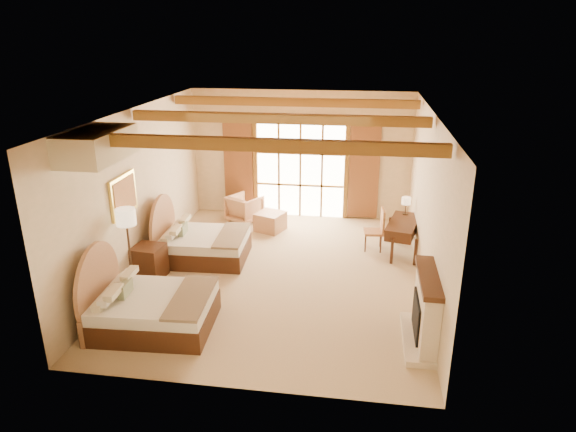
% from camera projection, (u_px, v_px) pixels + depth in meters
% --- Properties ---
extents(floor, '(7.00, 7.00, 0.00)m').
position_uv_depth(floor, '(278.00, 274.00, 10.21)').
color(floor, '#D0BC8C').
rests_on(floor, ground).
extents(wall_back, '(5.50, 0.00, 5.50)m').
position_uv_depth(wall_back, '(301.00, 155.00, 12.91)').
color(wall_back, beige).
rests_on(wall_back, ground).
extents(wall_left, '(0.00, 7.00, 7.00)m').
position_uv_depth(wall_left, '(139.00, 191.00, 10.03)').
color(wall_left, beige).
rests_on(wall_left, ground).
extents(wall_right, '(0.00, 7.00, 7.00)m').
position_uv_depth(wall_right, '(428.00, 204.00, 9.28)').
color(wall_right, beige).
rests_on(wall_right, ground).
extents(ceiling, '(7.00, 7.00, 0.00)m').
position_uv_depth(ceiling, '(277.00, 112.00, 9.11)').
color(ceiling, '#A86730').
rests_on(ceiling, ground).
extents(ceiling_beams, '(5.39, 4.60, 0.18)m').
position_uv_depth(ceiling_beams, '(277.00, 119.00, 9.15)').
color(ceiling_beams, brown).
rests_on(ceiling_beams, ceiling).
extents(french_doors, '(3.95, 0.08, 2.60)m').
position_uv_depth(french_doors, '(300.00, 169.00, 12.97)').
color(french_doors, white).
rests_on(french_doors, ground).
extents(fireplace, '(0.46, 1.40, 1.16)m').
position_uv_depth(fireplace, '(425.00, 313.00, 7.81)').
color(fireplace, beige).
rests_on(fireplace, ground).
extents(painting, '(0.06, 0.95, 0.75)m').
position_uv_depth(painting, '(124.00, 195.00, 9.28)').
color(painting, '#DDC24F').
rests_on(painting, wall_left).
extents(canopy_valance, '(0.70, 1.40, 0.45)m').
position_uv_depth(canopy_valance, '(97.00, 145.00, 7.66)').
color(canopy_valance, beige).
rests_on(canopy_valance, ceiling).
extents(bed_near, '(1.95, 1.52, 1.24)m').
position_uv_depth(bed_near, '(145.00, 306.00, 8.29)').
color(bed_near, '#422512').
rests_on(bed_near, floor).
extents(bed_far, '(1.87, 1.45, 1.20)m').
position_uv_depth(bed_far, '(197.00, 242.00, 10.79)').
color(bed_far, '#422512').
rests_on(bed_far, floor).
extents(nightstand, '(0.61, 0.61, 0.66)m').
position_uv_depth(nightstand, '(149.00, 262.00, 9.95)').
color(nightstand, '#422512').
rests_on(nightstand, floor).
extents(floor_lamp, '(0.35, 0.35, 1.64)m').
position_uv_depth(floor_lamp, '(126.00, 222.00, 8.98)').
color(floor_lamp, '#3C2A1E').
rests_on(floor_lamp, floor).
extents(armchair, '(1.00, 1.00, 0.68)m').
position_uv_depth(armchair, '(245.00, 208.00, 12.89)').
color(armchair, tan).
rests_on(armchair, floor).
extents(ottoman, '(0.79, 0.79, 0.44)m').
position_uv_depth(ottoman, '(270.00, 221.00, 12.35)').
color(ottoman, '#AC7752').
rests_on(ottoman, floor).
extents(desk, '(0.85, 1.42, 0.71)m').
position_uv_depth(desk, '(402.00, 236.00, 11.07)').
color(desk, '#422512').
rests_on(desk, floor).
extents(desk_chair, '(0.45, 0.45, 0.94)m').
position_uv_depth(desk_chair, '(374.00, 237.00, 11.24)').
color(desk_chair, '#B87A40').
rests_on(desk_chair, floor).
extents(desk_lamp, '(0.20, 0.20, 0.40)m').
position_uv_depth(desk_lamp, '(406.00, 201.00, 11.27)').
color(desk_lamp, '#3C2A1E').
rests_on(desk_lamp, desk).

